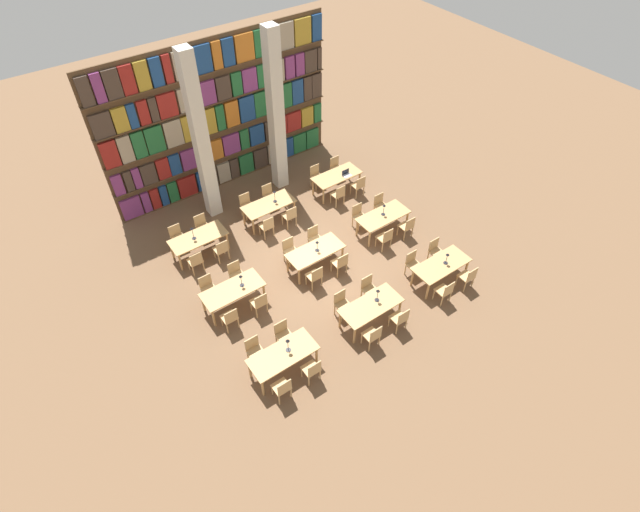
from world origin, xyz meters
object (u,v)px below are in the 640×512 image
(pillar_center, at_px, (320,120))
(reading_table_1, at_px, (344,301))
(chair_23, at_px, (408,219))
(chair_20, at_px, (405,250))
(chair_14, at_px, (240,292))
(chair_28, at_px, (290,230))
(chair_6, at_px, (370,318))
(desk_lamp_1, at_px, (347,292))
(desk_lamp_0, at_px, (232,324))
(chair_18, at_px, (340,265))
(chair_1, at_px, (218,322))
(chair_25, at_px, (188,224))
(chair_12, at_px, (210,299))
(chair_27, at_px, (215,218))
(desk_lamp_5, at_px, (409,222))
(chair_26, at_px, (224,243))
(chair_31, at_px, (303,201))
(chair_19, at_px, (324,238))
(chair_29, at_px, (278,207))
(chair_21, at_px, (386,225))
(chair_24, at_px, (195,250))
(chair_7, at_px, (351,284))
(desk_lamp_6, at_px, (201,222))
(chair_3, at_px, (250,313))
(chair_0, at_px, (230,361))
(chair_34, at_px, (395,204))
(laptop, at_px, (450,263))
(chair_8, at_px, (441,297))
(chair_32, at_px, (373,209))
(chair_30, at_px, (317,224))
(reading_table_5, at_px, (407,230))
(chair_13, at_px, (201,268))
(reading_table_3, at_px, (219,276))
(desk_lamp_7, at_px, (289,203))
(desk_lamp_4, at_px, (323,241))
(reading_table_4, at_px, (318,251))
(reading_table_7, at_px, (296,211))
(chair_4, at_px, (339,327))
(reading_table_2, at_px, (443,274))
(chair_11, at_px, (442,260))
(desk_lamp_2, at_px, (452,264))
(pillar_left, at_px, (231,136))
(chair_33, at_px, (357,188))
(chair_17, at_px, (297,245))
(chair_35, at_px, (379,183))
(chair_5, at_px, (321,292))
(chair_9, at_px, (417,266))

(pillar_center, bearing_deg, reading_table_1, -104.39)
(chair_23, bearing_deg, chair_20, 58.73)
(chair_14, relative_size, chair_28, 1.00)
(chair_6, distance_m, desk_lamp_1, 0.96)
(desk_lamp_0, bearing_deg, chair_18, 22.97)
(chair_1, xyz_separation_m, chair_25, (-0.06, 4.66, 0.00))
(chair_12, distance_m, chair_27, 3.84)
(desk_lamp_5, height_order, chair_28, desk_lamp_5)
(chair_26, height_order, chair_31, same)
(chair_12, distance_m, chair_19, 4.33)
(chair_29, bearing_deg, chair_21, 144.05)
(chair_24, bearing_deg, desk_lamp_5, -14.56)
(reading_table_1, height_order, chair_7, chair_7)
(chair_14, relative_size, desk_lamp_6, 2.27)
(chair_3, relative_size, chair_31, 1.00)
(chair_0, distance_m, chair_34, 8.49)
(laptop, height_order, chair_19, laptop)
(chair_8, xyz_separation_m, chair_26, (-5.39, 4.64, 0.00))
(chair_26, bearing_deg, chair_32, -0.74)
(chair_30, bearing_deg, reading_table_5, -31.22)
(chair_13, bearing_deg, desk_lamp_1, 140.44)
(chair_26, relative_size, chair_30, 1.00)
(chair_0, height_order, chair_25, same)
(reading_table_3, relative_size, desk_lamp_7, 4.21)
(chair_13, distance_m, desk_lamp_4, 3.90)
(reading_table_4, height_order, reading_table_7, same)
(desk_lamp_6, bearing_deg, reading_table_3, -88.64)
(chair_24, xyz_separation_m, desk_lamp_7, (3.42, 0.63, 0.55))
(chair_7, bearing_deg, chair_4, 55.83)
(chair_24, bearing_deg, reading_table_7, 9.06)
(desk_lamp_4, height_order, desk_lamp_7, desk_lamp_7)
(chair_12, height_order, chair_27, same)
(reading_table_2, height_order, chair_18, chair_18)
(laptop, height_order, chair_20, laptop)
(chair_27, bearing_deg, chair_11, 143.51)
(laptop, distance_m, chair_13, 7.69)
(chair_29, bearing_deg, desk_lamp_2, 126.26)
(pillar_left, bearing_deg, desk_lamp_2, -51.23)
(chair_18, height_order, chair_33, same)
(chair_17, bearing_deg, reading_table_7, -107.63)
(reading_table_5, height_order, chair_35, chair_35)
(reading_table_1, bearing_deg, chair_27, 116.40)
(pillar_center, xyz_separation_m, chair_23, (2.03, -3.28, -2.52))
(desk_lamp_7, xyz_separation_m, chair_34, (3.78, -0.70, -0.55))
(chair_19, bearing_deg, laptop, 137.70)
(chair_28, bearing_deg, desk_lamp_1, -83.09)
(chair_5, xyz_separation_m, chair_7, (0.95, 0.00, 0.00))
(chair_9, xyz_separation_m, chair_20, (0.01, 0.82, 0.00))
(reading_table_2, distance_m, chair_24, 7.86)
(chair_29, bearing_deg, chair_27, -3.01)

